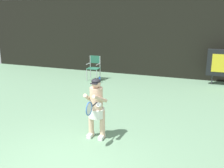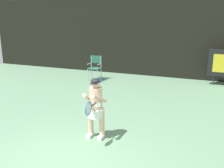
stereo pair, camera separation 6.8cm
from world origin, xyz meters
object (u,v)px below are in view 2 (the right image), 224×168
Objects in this scene: water_bottle at (101,80)px; tennis_racket at (89,108)px; umpire_chair at (95,66)px; tennis_player at (96,106)px.

water_bottle is 0.44× the size of tennis_racket.
umpire_chair is at bearing 132.98° from tennis_racket.
tennis_player is 2.49× the size of tennis_racket.
tennis_player is at bearing -68.20° from water_bottle.
tennis_racket is (2.42, -5.73, 0.34)m from umpire_chair.
tennis_player reaches higher than water_bottle.
umpire_chair is 5.72m from tennis_player.
tennis_racket is at bearing -69.53° from water_bottle.
water_bottle is (0.42, -0.36, -0.50)m from umpire_chair.
umpire_chair is at bearing 114.37° from tennis_player.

